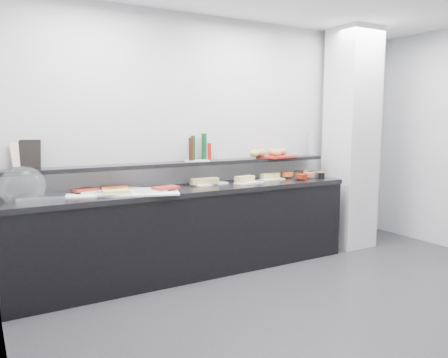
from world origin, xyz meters
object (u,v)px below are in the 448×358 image
bread_tray (277,157)px  condiment_tray (197,161)px  framed_print (28,154)px  carafe (311,143)px  sandwich_plate_mid (249,183)px  cloche_base (42,197)px

bread_tray → condiment_tray: bearing=166.5°
bread_tray → framed_print: bearing=165.6°
bread_tray → carafe: 0.60m
condiment_tray → bread_tray: size_ratio=0.64×
sandwich_plate_mid → bread_tray: size_ratio=0.78×
carafe → condiment_tray: bearing=-178.5°
sandwich_plate_mid → condiment_tray: (-0.52, 0.22, 0.25)m
sandwich_plate_mid → bread_tray: bread_tray is taller
condiment_tray → bread_tray: (1.04, -0.03, 0.00)m
sandwich_plate_mid → condiment_tray: size_ratio=1.22×
sandwich_plate_mid → carafe: carafe is taller
carafe → framed_print: bearing=179.1°
cloche_base → sandwich_plate_mid: bearing=10.8°
sandwich_plate_mid → condiment_tray: condiment_tray is taller
carafe → cloche_base: bearing=-176.5°
carafe → bread_tray: bearing=-172.9°
sandwich_plate_mid → condiment_tray: 0.61m
cloche_base → bread_tray: bearing=15.3°
cloche_base → condiment_tray: 1.60m
cloche_base → condiment_tray: bearing=18.2°
framed_print → carafe: size_ratio=0.87×
cloche_base → carafe: bearing=16.1°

